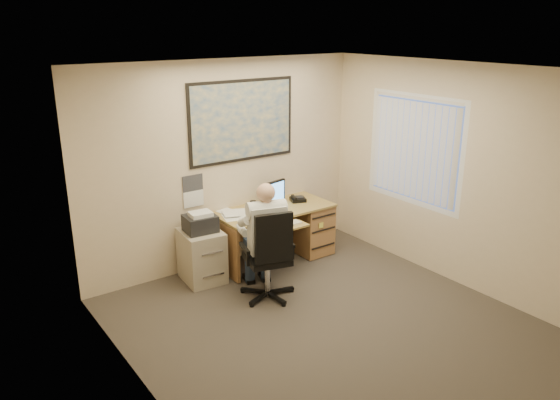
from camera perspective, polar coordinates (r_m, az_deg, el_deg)
room_shell at (r=5.40m, az=6.27°, el=-1.16°), size 4.00×4.50×2.70m
desk at (r=7.60m, az=1.34°, el=-2.56°), size 1.60×0.97×1.07m
world_map at (r=7.16m, az=-3.95°, el=8.25°), size 1.56×0.03×1.06m
wall_calendar at (r=7.01m, az=-9.06°, el=0.94°), size 0.28×0.01×0.42m
window_blinds at (r=7.25m, az=13.82°, el=5.07°), size 0.06×1.40×1.30m
filing_cabinet at (r=6.93m, az=-8.19°, el=-5.30°), size 0.52×0.60×0.91m
office_chair at (r=6.46m, az=-0.98°, el=-7.54°), size 0.82×0.82×1.12m
person at (r=6.36m, az=-1.52°, el=-4.31°), size 0.79×0.95×1.40m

